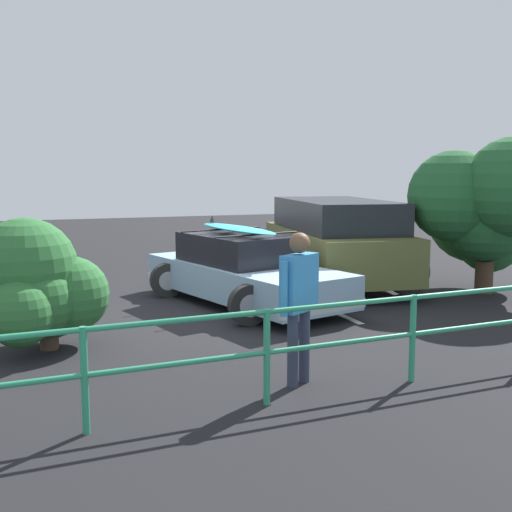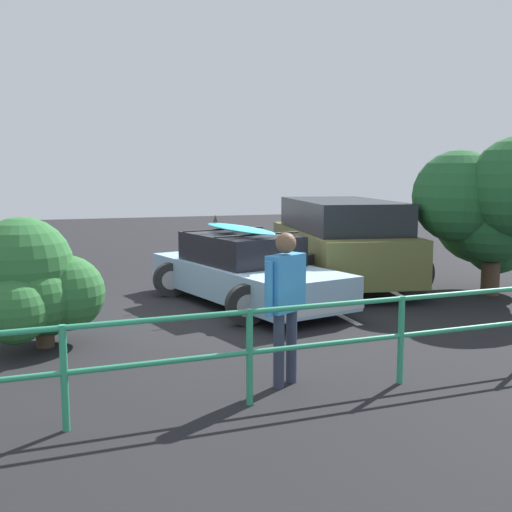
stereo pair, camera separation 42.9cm
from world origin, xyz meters
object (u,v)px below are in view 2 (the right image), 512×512
suv_car (341,241)px  person_bystander (286,295)px  sedan_car (244,271)px  bush_near_left (36,287)px  bush_near_right (488,208)px

suv_car → person_bystander: bearing=59.0°
sedan_car → bush_near_left: bush_near_left is taller
suv_car → bush_near_right: size_ratio=1.53×
person_bystander → sedan_car: bearing=-101.1°
suv_car → person_bystander: size_ratio=2.83×
person_bystander → suv_car: bearing=-121.0°
bush_near_left → bush_near_right: 8.30m
sedan_car → person_bystander: 4.48m
sedan_car → bush_near_left: size_ratio=2.64×
bush_near_left → bush_near_right: bush_near_right is taller
suv_car → bush_near_right: 2.94m
person_bystander → bush_near_right: (-5.51, -3.70, 0.65)m
person_bystander → bush_near_left: 3.67m
sedan_car → bush_near_right: (-4.64, 0.68, 1.08)m
sedan_car → suv_car: 2.73m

